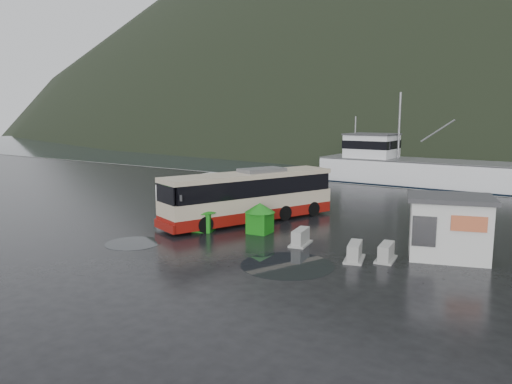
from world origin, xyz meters
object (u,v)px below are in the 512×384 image
Objects in this scene: waste_bin_right at (260,233)px; fishing_trawler at (425,178)px; waste_bin_left at (204,231)px; jersey_barrier_a at (300,245)px; jersey_barrier_b at (386,260)px; dome_tent at (192,228)px; jersey_barrier_c at (354,260)px; coach_bus at (250,221)px; white_van at (198,214)px; ticket_kiosk at (447,258)px.

waste_bin_right is 0.07× the size of fishing_trawler.
waste_bin_left is 5.72m from jersey_barrier_a.
jersey_barrier_b is 0.06× the size of fishing_trawler.
waste_bin_right reaches higher than dome_tent.
dome_tent reaches higher than jersey_barrier_c.
jersey_barrier_b is at bearing 1.78° from coach_bus.
white_van is 4.46m from waste_bin_left.
waste_bin_right is 1.09× the size of jersey_barrier_b.
fishing_trawler is at bearing 72.22° from white_van.
coach_bus reaches higher than waste_bin_right.
coach_bus is 3.45m from waste_bin_left.
jersey_barrier_b is at bearing -15.60° from white_van.
dome_tent is 2.09× the size of jersey_barrier_b.
fishing_trawler is at bearing 88.04° from waste_bin_right.
jersey_barrier_c is (8.87, -0.52, 0.00)m from waste_bin_left.
white_van is 1.83× the size of dome_tent.
waste_bin_right is (5.88, -1.88, 0.00)m from white_van.
waste_bin_left is 3.06m from waste_bin_right.
dome_tent is at bearing 176.31° from jersey_barrier_c.
white_van is 6.17m from waste_bin_right.
dome_tent is at bearing -94.61° from coach_bus.
white_van reaches higher than waste_bin_left.
waste_bin_right is 9.35m from ticket_kiosk.
dome_tent is at bearing 170.81° from ticket_kiosk.
waste_bin_right is 0.46× the size of ticket_kiosk.
fishing_trawler reaches higher than ticket_kiosk.
jersey_barrier_a reaches higher than jersey_barrier_b.
dome_tent is (-1.54, -3.28, 0.00)m from coach_bus.
white_van is 26.43m from fishing_trawler.
ticket_kiosk is 2.38× the size of jersey_barrier_b.
coach_bus is at bearing 149.54° from jersey_barrier_a.
white_van is 3.83× the size of jersey_barrier_b.
jersey_barrier_c is at bearing -158.68° from ticket_kiosk.
waste_bin_right is 1.05× the size of jersey_barrier_a.
dome_tent is 0.13× the size of fishing_trawler.
fishing_trawler reaches higher than jersey_barrier_b.
waste_bin_left reaches higher than jersey_barrier_a.
waste_bin_right reaches higher than waste_bin_left.
white_van is at bearing 162.83° from jersey_barrier_c.
fishing_trawler is (-5.16, 29.24, 0.00)m from jersey_barrier_c.
waste_bin_right is 0.52× the size of dome_tent.
waste_bin_right is 6.37m from jersey_barrier_c.
waste_bin_left is 0.92× the size of waste_bin_right.
jersey_barrier_c is (-3.21, -2.63, 0.00)m from ticket_kiosk.
waste_bin_left is 0.96× the size of jersey_barrier_c.
waste_bin_right is 3.85m from dome_tent.
dome_tent is 28.97m from fishing_trawler.
waste_bin_left is 0.42× the size of ticket_kiosk.
jersey_barrier_a is 0.06× the size of fishing_trawler.
waste_bin_left is 28.96m from fishing_trawler.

